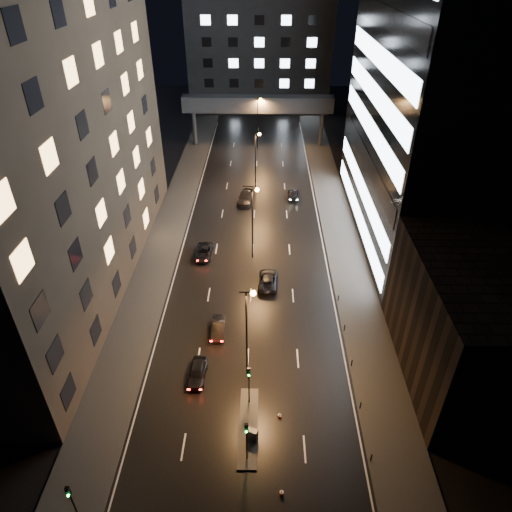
# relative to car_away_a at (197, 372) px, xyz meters

# --- Properties ---
(ground) EXTENTS (160.00, 160.00, 0.00)m
(ground) POSITION_rel_car_away_a_xyz_m (4.73, 32.59, -0.68)
(ground) COLOR black
(ground) RESTS_ON ground
(sidewalk_left) EXTENTS (5.00, 110.00, 0.15)m
(sidewalk_left) POSITION_rel_car_away_a_xyz_m (-7.77, 27.59, -0.60)
(sidewalk_left) COLOR #383533
(sidewalk_left) RESTS_ON ground
(sidewalk_right) EXTENTS (5.00, 110.00, 0.15)m
(sidewalk_right) POSITION_rel_car_away_a_xyz_m (17.23, 27.59, -0.60)
(sidewalk_right) COLOR #383533
(sidewalk_right) RESTS_ON ground
(building_left) EXTENTS (15.00, 48.00, 40.00)m
(building_left) POSITION_rel_car_away_a_xyz_m (-17.77, 16.59, 19.32)
(building_left) COLOR #2D2319
(building_left) RESTS_ON ground
(building_right_low) EXTENTS (10.00, 18.00, 12.00)m
(building_right_low) POSITION_rel_car_away_a_xyz_m (24.73, 1.59, 5.32)
(building_right_low) COLOR black
(building_right_low) RESTS_ON ground
(building_right_glass) EXTENTS (20.00, 36.00, 45.00)m
(building_right_glass) POSITION_rel_car_away_a_xyz_m (29.73, 28.59, 21.82)
(building_right_glass) COLOR black
(building_right_glass) RESTS_ON ground
(building_far) EXTENTS (34.00, 14.00, 25.00)m
(building_far) POSITION_rel_car_away_a_xyz_m (4.73, 90.59, 11.82)
(building_far) COLOR #333335
(building_far) RESTS_ON ground
(skybridge) EXTENTS (30.00, 3.00, 10.00)m
(skybridge) POSITION_rel_car_away_a_xyz_m (4.73, 62.59, 7.66)
(skybridge) COLOR #333335
(skybridge) RESTS_ON ground
(median_island) EXTENTS (1.60, 8.00, 0.15)m
(median_island) POSITION_rel_car_away_a_xyz_m (5.03, -5.41, -0.60)
(median_island) COLOR #383533
(median_island) RESTS_ON ground
(traffic_signal_near) EXTENTS (0.28, 0.34, 4.40)m
(traffic_signal_near) POSITION_rel_car_away_a_xyz_m (5.03, -2.92, 2.41)
(traffic_signal_near) COLOR black
(traffic_signal_near) RESTS_ON median_island
(traffic_signal_far) EXTENTS (0.28, 0.34, 4.40)m
(traffic_signal_far) POSITION_rel_car_away_a_xyz_m (5.03, -8.42, 2.41)
(traffic_signal_far) COLOR black
(traffic_signal_far) RESTS_ON median_island
(traffic_signal_corner) EXTENTS (0.28, 0.34, 4.40)m
(traffic_signal_corner) POSITION_rel_car_away_a_xyz_m (-6.77, -13.42, 2.26)
(traffic_signal_corner) COLOR black
(traffic_signal_corner) RESTS_ON ground
(bollard_row) EXTENTS (0.12, 25.12, 0.90)m
(bollard_row) POSITION_rel_car_away_a_xyz_m (14.93, -0.91, -0.23)
(bollard_row) COLOR black
(bollard_row) RESTS_ON ground
(streetlight_near) EXTENTS (1.45, 0.50, 10.15)m
(streetlight_near) POSITION_rel_car_away_a_xyz_m (4.89, 0.59, 5.82)
(streetlight_near) COLOR black
(streetlight_near) RESTS_ON ground
(streetlight_mid_a) EXTENTS (1.45, 0.50, 10.15)m
(streetlight_mid_a) POSITION_rel_car_away_a_xyz_m (4.89, 20.59, 5.82)
(streetlight_mid_a) COLOR black
(streetlight_mid_a) RESTS_ON ground
(streetlight_mid_b) EXTENTS (1.45, 0.50, 10.15)m
(streetlight_mid_b) POSITION_rel_car_away_a_xyz_m (4.89, 40.59, 5.82)
(streetlight_mid_b) COLOR black
(streetlight_mid_b) RESTS_ON ground
(streetlight_far) EXTENTS (1.45, 0.50, 10.15)m
(streetlight_far) POSITION_rel_car_away_a_xyz_m (4.89, 60.59, 5.82)
(streetlight_far) COLOR black
(streetlight_far) RESTS_ON ground
(car_away_a) EXTENTS (1.73, 4.03, 1.36)m
(car_away_a) POSITION_rel_car_away_a_xyz_m (0.00, 0.00, 0.00)
(car_away_a) COLOR black
(car_away_a) RESTS_ON ground
(car_away_b) EXTENTS (1.46, 3.91, 1.28)m
(car_away_b) POSITION_rel_car_away_a_xyz_m (1.44, 6.21, -0.04)
(car_away_b) COLOR black
(car_away_b) RESTS_ON ground
(car_away_c) EXTENTS (2.26, 4.64, 1.27)m
(car_away_c) POSITION_rel_car_away_a_xyz_m (-1.78, 20.73, -0.04)
(car_away_c) COLOR black
(car_away_c) RESTS_ON ground
(car_away_d) EXTENTS (2.96, 5.82, 1.62)m
(car_away_d) POSITION_rel_car_away_a_xyz_m (3.23, 36.60, 0.13)
(car_away_d) COLOR black
(car_away_d) RESTS_ON ground
(car_toward_a) EXTENTS (2.52, 4.98, 1.35)m
(car_toward_a) POSITION_rel_car_away_a_xyz_m (6.75, 14.75, -0.00)
(car_toward_a) COLOR black
(car_toward_a) RESTS_ON ground
(car_toward_b) EXTENTS (2.00, 4.47, 1.27)m
(car_toward_b) POSITION_rel_car_away_a_xyz_m (10.95, 38.23, -0.04)
(car_toward_b) COLOR black
(car_toward_b) RESTS_ON ground
(utility_cabinet) EXTENTS (0.98, 0.75, 1.18)m
(utility_cabinet) POSITION_rel_car_away_a_xyz_m (5.43, -6.67, 0.06)
(utility_cabinet) COLOR #4A4A4C
(utility_cabinet) RESTS_ON median_island
(cone_a) EXTENTS (0.50, 0.50, 0.47)m
(cone_a) POSITION_rel_car_away_a_xyz_m (7.73, -4.41, -0.44)
(cone_a) COLOR #F6520C
(cone_a) RESTS_ON ground
(cone_b) EXTENTS (0.52, 0.52, 0.54)m
(cone_b) POSITION_rel_car_away_a_xyz_m (7.73, -11.22, -0.41)
(cone_b) COLOR #FF3C0D
(cone_b) RESTS_ON ground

